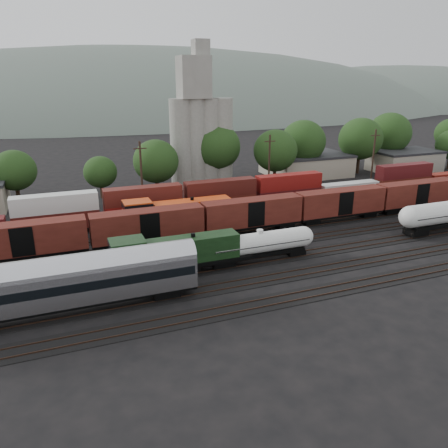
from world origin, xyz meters
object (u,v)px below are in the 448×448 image
object	(u,v)px
tank_car_a	(260,244)
passenger_coach	(64,281)
orange_locomotive	(171,214)
green_locomotive	(167,254)
grain_silo	(201,132)

from	to	relation	value
tank_car_a	passenger_coach	xyz separation A→B (m)	(-23.00, -5.00, 1.19)
tank_car_a	orange_locomotive	distance (m)	16.71
tank_car_a	passenger_coach	size ratio (longest dim) A/B	0.58
green_locomotive	orange_locomotive	bearing A→B (deg)	73.75
tank_car_a	grain_silo	size ratio (longest dim) A/B	0.52
green_locomotive	grain_silo	size ratio (longest dim) A/B	0.62
tank_car_a	grain_silo	xyz separation A→B (m)	(6.14, 41.00, 8.90)
green_locomotive	grain_silo	distance (m)	45.53
tank_car_a	orange_locomotive	xyz separation A→B (m)	(-7.34, 15.00, 0.41)
green_locomotive	tank_car_a	xyz separation A→B (m)	(11.72, 0.00, -0.34)
tank_car_a	orange_locomotive	world-z (taller)	orange_locomotive
tank_car_a	passenger_coach	distance (m)	23.57
passenger_coach	grain_silo	size ratio (longest dim) A/B	0.88
green_locomotive	passenger_coach	world-z (taller)	passenger_coach
grain_silo	orange_locomotive	bearing A→B (deg)	-117.42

